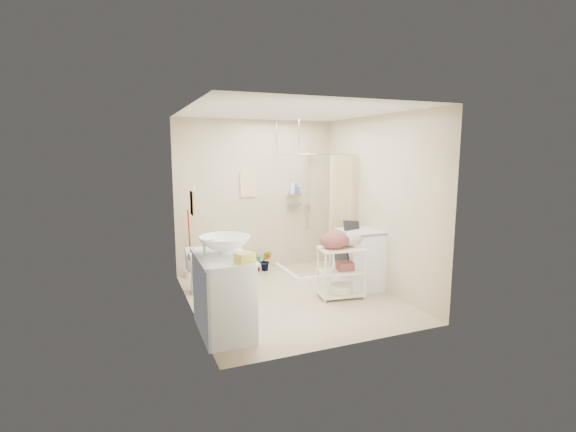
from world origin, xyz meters
The scene contains 23 objects.
floor centered at (0.00, 0.00, 0.00)m, with size 3.20×3.20×0.00m, color beige.
ceiling centered at (0.00, 0.00, 2.60)m, with size 2.80×3.20×0.04m, color silver.
wall_back centered at (0.00, 1.60, 1.30)m, with size 2.80×0.04×2.60m, color beige.
wall_front centered at (0.00, -1.60, 1.30)m, with size 2.80×0.04×2.60m, color beige.
wall_left centered at (-1.40, 0.00, 1.30)m, with size 0.04×3.20×2.60m, color beige.
wall_right centered at (1.40, 0.00, 1.30)m, with size 0.04×3.20×2.60m, color beige.
vanity centered at (-1.16, -0.76, 0.46)m, with size 0.58×1.04×0.91m, color silver.
sink centered at (-1.11, -0.69, 1.01)m, with size 0.59×0.59×0.20m, color white.
counter_basket centered at (-1.01, -1.15, 0.96)m, with size 0.19×0.15×0.10m, color gold.
floor_basket centered at (-1.02, -0.90, 0.07)m, with size 0.28×0.21×0.15m, color gold.
toilet centered at (-1.04, 0.69, 0.33)m, with size 0.37×0.65×0.67m, color silver.
mop centered at (-1.23, 1.49, 0.57)m, with size 0.11×0.11×1.14m, color #9F050B, non-canonical shape.
potted_plant_a centered at (-0.06, 1.40, 0.15)m, with size 0.16×0.11×0.30m, color #9A5733.
potted_plant_b centered at (0.10, 1.40, 0.18)m, with size 0.19×0.16×0.35m, color brown.
hanging_towel centered at (-0.15, 1.58, 1.50)m, with size 0.28×0.03×0.42m, color beige.
towel_ring centered at (-1.38, -0.20, 1.47)m, with size 0.04×0.22×0.34m, color #D3CA80, non-canonical shape.
tp_holder centered at (-1.36, 0.05, 0.72)m, with size 0.08×0.12×0.14m, color white, non-canonical shape.
shower centered at (0.85, 1.05, 1.05)m, with size 1.10×1.10×2.10m, color white, non-canonical shape.
shampoo_bottle_a centered at (0.65, 1.52, 1.45)m, with size 0.10×0.10×0.25m, color silver.
shampoo_bottle_b centered at (0.73, 1.50, 1.41)m, with size 0.08×0.08×0.17m, color #394E9F.
washing_machine centered at (1.14, 0.01, 0.45)m, with size 0.61×0.63×0.90m, color silver.
laundry_rack centered at (0.66, -0.26, 0.44)m, with size 0.63×0.37×0.88m, color silver, non-canonical shape.
ironing_board centered at (1.01, -0.03, 0.54)m, with size 0.30×0.09×1.08m, color black, non-canonical shape.
Camera 1 is at (-2.18, -5.29, 2.09)m, focal length 26.00 mm.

